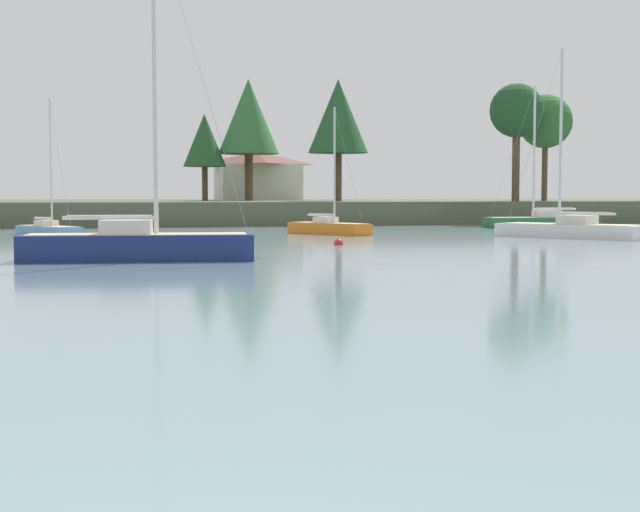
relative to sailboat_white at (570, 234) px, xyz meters
The scene contains 13 objects.
far_shore_bank 60.92m from the sailboat_white, 120.32° to the left, with size 205.13×52.64×2.20m, color #4C563D.
sailboat_white is the anchor object (origin of this frame).
sailboat_skyblue 35.49m from the sailboat_white, 161.64° to the left, with size 4.72×6.35×9.92m.
sailboat_orange 16.83m from the sailboat_white, 147.53° to the left, with size 4.98×6.97×9.65m.
sailboat_navy 32.44m from the sailboat_white, 153.31° to the right, with size 10.21×3.73×15.83m.
sailboat_green 19.39m from the sailboat_white, 67.90° to the left, with size 10.03×2.81×12.79m.
mooring_buoy_red 17.67m from the sailboat_white, 165.76° to the right, with size 0.52×0.52×0.57m.
shore_tree_center 49.44m from the sailboat_white, 112.50° to the left, with size 4.64×4.64×9.35m.
shore_tree_left_mid 38.39m from the sailboat_white, 99.43° to the left, with size 6.13×6.13×12.42m.
shore_tree_center_right 37.07m from the sailboat_white, 65.08° to the left, with size 5.53×5.53×10.97m.
shore_tree_inland_a 48.99m from the sailboat_white, 106.69° to the left, with size 6.68×6.68×13.31m.
shore_tree_inland_b 33.29m from the sailboat_white, 70.56° to the left, with size 5.35×5.35×11.68m.
cottage_hillside 56.19m from the sailboat_white, 101.43° to the left, with size 10.24×8.55×5.81m.
Camera 1 is at (-0.37, -5.52, 2.89)m, focal length 52.18 mm.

